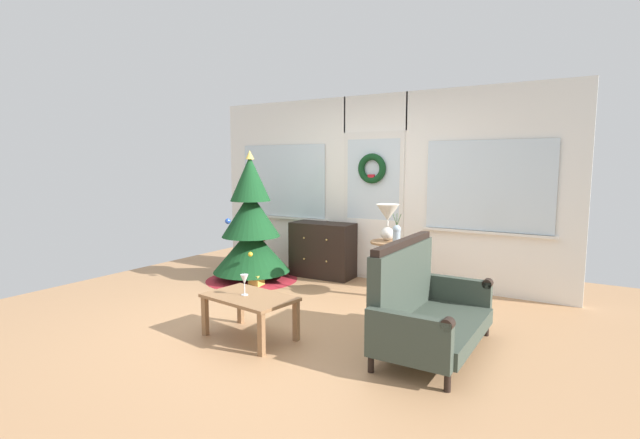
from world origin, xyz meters
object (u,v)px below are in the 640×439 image
Objects in this scene: dresser_cabinet at (323,250)px; wine_glass at (244,280)px; side_table at (390,258)px; gift_box at (256,281)px; table_lamp at (388,217)px; flower_vase at (397,233)px; christmas_tree at (251,234)px; coffee_table at (250,302)px; settee_sofa at (423,308)px.

wine_glass is at bearing -76.09° from dresser_cabinet.
gift_box is (-1.69, -0.46, -0.41)m from side_table.
table_lamp is at bearing 146.31° from side_table.
table_lamp is 1.26× the size of flower_vase.
coffee_table is at bearing -50.70° from christmas_tree.
coffee_table is at bearing -107.52° from side_table.
wine_glass is (-1.52, -0.57, 0.17)m from settee_sofa.
christmas_tree reaches higher than gift_box.
table_lamp is (1.94, 0.23, 0.33)m from christmas_tree.
settee_sofa reaches higher than dresser_cabinet.
table_lamp is (-0.93, 1.36, 0.60)m from settee_sofa.
dresser_cabinet is 5.55× the size of gift_box.
christmas_tree is 1.05m from dresser_cabinet.
coffee_table is at bearing -105.54° from table_lamp.
christmas_tree reaches higher than wine_glass.
gift_box is at bearing 161.27° from settee_sofa.
side_table is 1.98× the size of flower_vase.
side_table is at bearing -33.69° from table_lamp.
settee_sofa is 1.63m from wine_glass.
dresser_cabinet is 4.69× the size of wine_glass.
table_lamp is 0.49× the size of coffee_table.
flower_vase is at bearing 3.44° from christmas_tree.
coffee_table is 4.62× the size of wine_glass.
coffee_table is at bearing -158.76° from settee_sofa.
dresser_cabinet is 1.40m from table_lamp.
settee_sofa is 1.54m from flower_vase.
dresser_cabinet reaches higher than coffee_table.
flower_vase is at bearing 12.47° from gift_box.
side_table is at bearing -21.53° from dresser_cabinet.
settee_sofa is 8.44× the size of gift_box.
table_lamp is at bearing 147.99° from flower_vase.
settee_sofa is at bearing -58.75° from flower_vase.
table_lamp reaches higher than gift_box.
flower_vase reaches higher than wine_glass.
christmas_tree is 1.98m from table_lamp.
side_table reaches higher than wine_glass.
flower_vase is (-0.77, 1.26, 0.43)m from settee_sofa.
dresser_cabinet reaches higher than side_table.
christmas_tree reaches higher than settee_sofa.
flower_vase reaches higher than coffee_table.
dresser_cabinet is 1.51m from flower_vase.
coffee_table is (-0.70, -1.83, -0.47)m from flower_vase.
wine_glass is (1.34, -1.71, -0.11)m from christmas_tree.
christmas_tree is 2.59× the size of side_table.
side_table is 4.20× the size of gift_box.
coffee_table is (-0.54, -1.93, -0.63)m from table_lamp.
settee_sofa is at bearing 21.24° from coffee_table.
christmas_tree is 10.88× the size of gift_box.
christmas_tree is 2.23m from coffee_table.
side_table is (2.00, 0.19, -0.16)m from christmas_tree.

